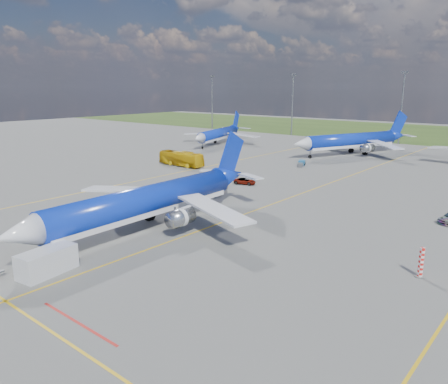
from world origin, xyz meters
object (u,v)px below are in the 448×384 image
Objects in this scene: service_car_b at (245,181)px; baggage_tug_c at (301,164)px; bg_jet_nnw at (350,154)px; service_van at (47,262)px; warning_post at (421,262)px; service_car_a at (214,192)px; apron_bus at (181,159)px; bg_jet_nw at (219,144)px; main_airliner at (148,229)px.

service_car_b is 0.85× the size of baggage_tug_c.
service_van is at bearing -62.17° from bg_jet_nnw.
service_car_a is (-36.89, 12.00, -0.91)m from warning_post.
warning_post reaches higher than baggage_tug_c.
warning_post is 0.25× the size of apron_bus.
bg_jet_nw reaches higher than service_van.
bg_jet_nw is 8.66× the size of service_car_b.
service_van is at bearing -104.37° from baggage_tug_c.
bg_jet_nw is (-79.99, 63.94, -1.50)m from warning_post.
bg_jet_nw is at bearing 141.36° from warning_post.
service_car_a is at bearing 161.98° from warning_post.
bg_jet_nnw reaches higher than main_airliner.
bg_jet_nnw is (-38.30, 70.31, -1.50)m from warning_post.
bg_jet_nw is 86.00m from main_airliner.
bg_jet_nnw is (41.69, 6.36, 0.00)m from bg_jet_nw.
service_car_a is (24.45, -16.55, -1.10)m from apron_bus.
main_airliner is at bearing -167.21° from warning_post.
service_van is at bearing -141.61° from warning_post.
warning_post is at bearing 11.02° from main_airliner.
service_van is at bearing -95.52° from service_car_a.
bg_jet_nw is 7.40× the size of baggage_tug_c.
service_van is 1.64× the size of service_car_a.
baggage_tug_c is at bearing -40.63° from bg_jet_nw.
main_airliner is 46.49m from apron_bus.
apron_bus is 28.07m from baggage_tug_c.
apron_bus is 2.88× the size of service_car_b.
apron_bus is at bearing 114.34° from service_van.
warning_post is 32.49m from main_airliner.
main_airliner is at bearing -63.23° from bg_jet_nnw.
apron_bus reaches higher than service_car_a.
bg_jet_nnw is 23.79m from baggage_tug_c.
bg_jet_nnw is 8.53× the size of baggage_tug_c.
bg_jet_nnw reaches higher than warning_post.
service_car_b is at bearing 149.68° from warning_post.
bg_jet_nnw is 12.12× the size of service_car_a.
service_car_a is (-8.30, 34.65, -0.66)m from service_van.
service_car_b is at bearing -67.77° from bg_jet_nnw.
bg_jet_nw reaches higher than apron_bus.
bg_jet_nw is 43.75m from baggage_tug_c.
main_airliner is 19.90m from service_car_a.
bg_jet_nnw is at bearing 93.14° from main_airliner.
service_car_a is 0.82× the size of service_car_b.
service_car_b is at bearing 77.20° from service_car_a.
main_airliner is at bearing -140.62° from apron_bus.
main_airliner is 54.37m from baggage_tug_c.
warning_post is 0.87× the size of service_car_a.
apron_bus is 24.21m from service_car_b.
bg_jet_nw is at bearing 30.35° from service_car_b.
service_van is 1.15× the size of baggage_tug_c.
warning_post is 36.48m from service_van.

